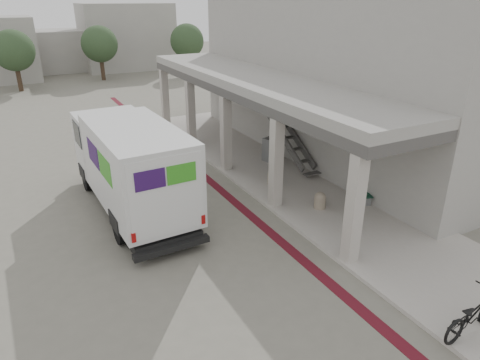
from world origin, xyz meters
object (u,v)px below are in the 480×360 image
fedex_truck (130,164)px  utility_cabinet (271,150)px  bench (359,191)px  bicycle_black (472,314)px

fedex_truck → utility_cabinet: (6.75, 1.63, -1.09)m
bench → utility_cabinet: bearing=120.2°
fedex_truck → bicycle_black: bearing=-65.4°
bench → bicycle_black: 7.06m
fedex_truck → bicycle_black: 11.01m
fedex_truck → bench: 8.43m
fedex_truck → bicycle_black: fedex_truck is taller
fedex_truck → bench: size_ratio=4.72×
fedex_truck → bench: bearing=-25.3°
bench → utility_cabinet: size_ratio=1.53×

